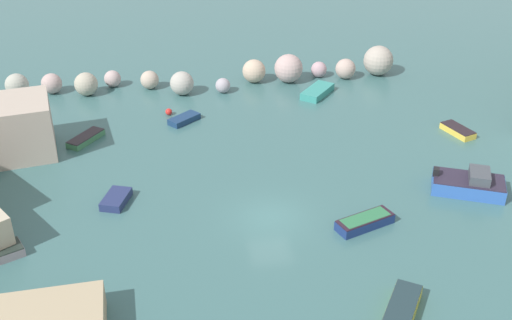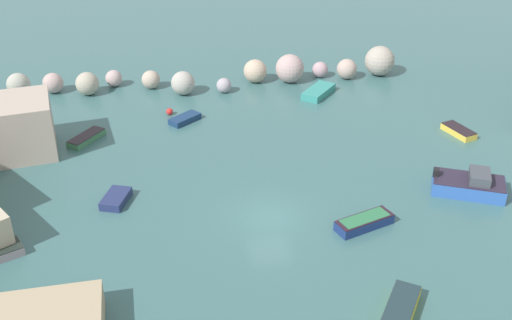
% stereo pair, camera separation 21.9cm
% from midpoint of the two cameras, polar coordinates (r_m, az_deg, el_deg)
% --- Properties ---
extents(cove_water, '(160.00, 160.00, 0.00)m').
position_cam_midpoint_polar(cove_water, '(36.13, 1.46, -5.32)').
color(cove_water, '#3A6464').
rests_on(cove_water, ground).
extents(rock_breakwater, '(33.05, 4.34, 2.61)m').
position_cam_midpoint_polar(rock_breakwater, '(53.54, -1.63, 7.99)').
color(rock_breakwater, '#ACAB9E').
rests_on(rock_breakwater, ground).
extents(channel_buoy, '(0.52, 0.52, 0.52)m').
position_cam_midpoint_polar(channel_buoy, '(48.63, -7.81, 4.42)').
color(channel_buoy, red).
rests_on(channel_buoy, cove_water).
extents(moored_boat_0, '(3.15, 3.85, 0.68)m').
position_cam_midpoint_polar(moored_boat_0, '(30.29, 13.20, -13.48)').
color(moored_boat_0, gold).
rests_on(moored_boat_0, cove_water).
extents(moored_boat_1, '(3.61, 2.24, 0.63)m').
position_cam_midpoint_polar(moored_boat_1, '(35.75, 10.08, -5.62)').
color(moored_boat_1, navy).
rests_on(moored_boat_1, cove_water).
extents(moored_boat_3, '(1.94, 2.51, 0.50)m').
position_cam_midpoint_polar(moored_boat_3, '(38.26, -12.56, -3.48)').
color(moored_boat_3, navy).
rests_on(moored_boat_3, cove_water).
extents(moored_boat_4, '(2.58, 2.38, 0.45)m').
position_cam_midpoint_polar(moored_boat_4, '(47.37, -6.41, 3.77)').
color(moored_boat_4, navy).
rests_on(moored_boat_4, cove_water).
extents(moored_boat_5, '(1.86, 2.83, 0.50)m').
position_cam_midpoint_polar(moored_boat_5, '(47.56, 18.22, 2.54)').
color(moored_boat_5, gold).
rests_on(moored_boat_5, cove_water).
extents(moored_boat_6, '(4.81, 3.75, 1.52)m').
position_cam_midpoint_polar(moored_boat_6, '(40.34, 19.14, -2.13)').
color(moored_boat_6, '#3160B7').
rests_on(moored_boat_6, cove_water).
extents(moored_boat_8, '(3.38, 3.60, 0.58)m').
position_cam_midpoint_polar(moored_boat_8, '(51.92, 5.87, 6.25)').
color(moored_boat_8, teal).
rests_on(moored_boat_8, cove_water).
extents(moored_boat_9, '(2.67, 2.52, 0.45)m').
position_cam_midpoint_polar(moored_boat_9, '(46.97, -21.48, 1.54)').
color(moored_boat_9, white).
rests_on(moored_boat_9, cove_water).
extents(moored_boat_10, '(2.63, 3.03, 0.46)m').
position_cam_midpoint_polar(moored_boat_10, '(45.86, -15.16, 1.97)').
color(moored_boat_10, '#417E53').
rests_on(moored_boat_10, cove_water).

